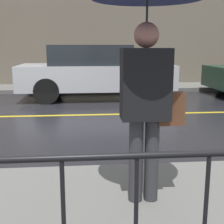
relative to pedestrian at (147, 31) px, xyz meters
The scene contains 6 objects.
ground_plane 4.98m from the pedestrian, 110.04° to the left, with size 80.00×80.00×0.00m, color black.
sidewalk_far 9.05m from the pedestrian, 100.39° to the left, with size 28.00×1.74×0.13m.
lane_marking 4.98m from the pedestrian, 110.04° to the left, with size 25.20×0.12×0.01m.
building_storefront 10.02m from the pedestrian, 99.33° to the left, with size 28.00×0.30×6.46m.
pedestrian is the anchor object (origin of this frame).
car_silver 6.84m from the pedestrian, 91.75° to the left, with size 4.57×1.87×1.61m.
Camera 1 is at (1.05, -7.11, 1.57)m, focal length 50.00 mm.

